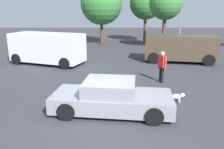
% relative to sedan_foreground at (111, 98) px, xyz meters
% --- Properties ---
extents(ground_plane, '(80.00, 80.00, 0.00)m').
position_rel_sedan_foreground_xyz_m(ground_plane, '(-0.25, -0.25, -0.57)').
color(ground_plane, '#38383D').
extents(sedan_foreground, '(4.61, 2.36, 1.24)m').
position_rel_sedan_foreground_xyz_m(sedan_foreground, '(0.00, 0.00, 0.00)').
color(sedan_foreground, gray).
rests_on(sedan_foreground, ground_plane).
extents(dog, '(0.66, 0.23, 0.40)m').
position_rel_sedan_foreground_xyz_m(dog, '(2.74, 0.92, -0.32)').
color(dog, beige).
rests_on(dog, ground_plane).
extents(van_white, '(5.44, 3.63, 2.13)m').
position_rel_sedan_foreground_xyz_m(van_white, '(-4.50, 7.94, 0.58)').
color(van_white, white).
rests_on(van_white, ground_plane).
extents(suv_dark, '(5.19, 2.90, 1.92)m').
position_rel_sedan_foreground_xyz_m(suv_dark, '(4.96, 8.49, 0.48)').
color(suv_dark, '#4C3D2D').
rests_on(suv_dark, ground_plane).
extents(pedestrian, '(0.41, 0.51, 1.66)m').
position_rel_sedan_foreground_xyz_m(pedestrian, '(2.62, 3.63, 0.41)').
color(pedestrian, black).
rests_on(pedestrian, ground_plane).
extents(tree_back_left, '(4.39, 4.39, 6.45)m').
position_rel_sedan_foreground_xyz_m(tree_back_left, '(-1.10, 17.30, 3.67)').
color(tree_back_left, brown).
rests_on(tree_back_left, ground_plane).
extents(tree_back_right, '(3.02, 3.02, 5.75)m').
position_rel_sedan_foreground_xyz_m(tree_back_right, '(4.93, 14.03, 3.62)').
color(tree_back_right, brown).
rests_on(tree_back_right, ground_plane).
extents(tree_far_right, '(3.62, 3.62, 6.14)m').
position_rel_sedan_foreground_xyz_m(tree_far_right, '(3.81, 18.91, 3.74)').
color(tree_far_right, brown).
rests_on(tree_far_right, ground_plane).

